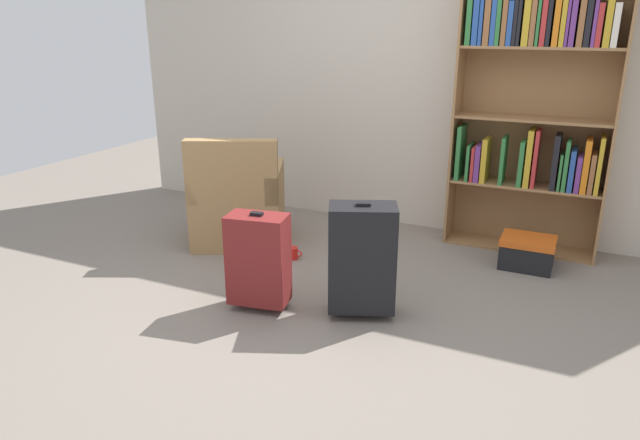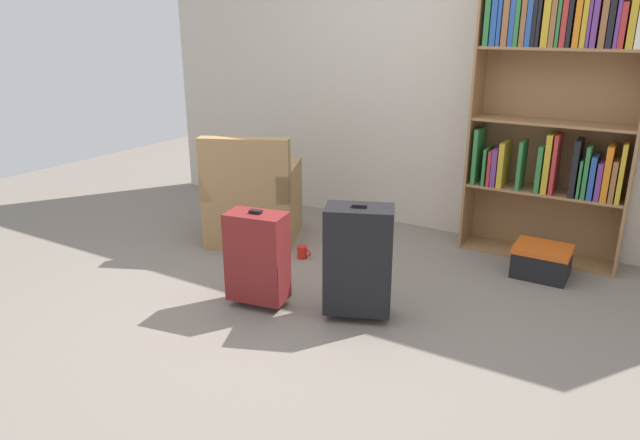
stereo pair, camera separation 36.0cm
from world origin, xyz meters
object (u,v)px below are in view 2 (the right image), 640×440
object	(u,v)px
bookshelf	(556,100)
storage_box	(542,260)
mug	(303,252)
armchair	(253,202)
suitcase_black	(358,260)
suitcase_dark_red	(257,257)

from	to	relation	value
bookshelf	storage_box	size ratio (longest dim) A/B	5.40
storage_box	mug	bearing A→B (deg)	-159.94
bookshelf	armchair	xyz separation A→B (m)	(-2.11, -0.84, -0.88)
armchair	bookshelf	bearing A→B (deg)	21.63
bookshelf	armchair	bearing A→B (deg)	-158.37
bookshelf	suitcase_black	distance (m)	1.95
armchair	suitcase_black	size ratio (longest dim) A/B	1.27
suitcase_black	storage_box	bearing A→B (deg)	54.97
storage_box	suitcase_dark_red	distance (m)	2.03
suitcase_dark_red	armchair	bearing A→B (deg)	128.42
bookshelf	suitcase_black	xyz separation A→B (m)	(-0.74, -1.60, -0.82)
suitcase_black	mug	bearing A→B (deg)	142.41
armchair	storage_box	size ratio (longest dim) A/B	2.44
mug	suitcase_dark_red	xyz separation A→B (m)	(0.18, -0.80, 0.29)
bookshelf	suitcase_dark_red	bearing A→B (deg)	-126.99
armchair	suitcase_black	world-z (taller)	armchair
armchair	suitcase_black	bearing A→B (deg)	-29.21
armchair	suitcase_dark_red	bearing A→B (deg)	-51.58
storage_box	suitcase_dark_red	bearing A→B (deg)	-136.21
mug	bookshelf	bearing A→B (deg)	33.00
suitcase_dark_red	suitcase_black	size ratio (longest dim) A/B	0.88
armchair	suitcase_dark_red	distance (m)	1.22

